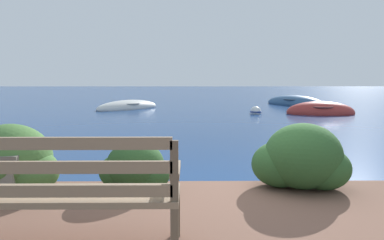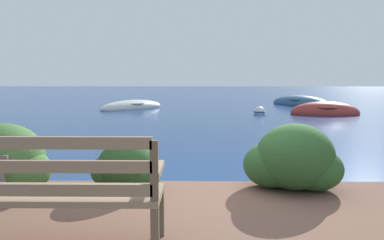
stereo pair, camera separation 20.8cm
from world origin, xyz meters
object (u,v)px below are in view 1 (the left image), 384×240
at_px(rowboat_nearest, 320,112).
at_px(rowboat_far, 295,104).
at_px(mooring_buoy, 256,112).
at_px(rowboat_mid, 128,107).
at_px(park_bench, 69,190).

bearing_deg(rowboat_nearest, rowboat_far, -84.84).
distance_m(rowboat_nearest, mooring_buoy, 2.49).
distance_m(rowboat_nearest, rowboat_mid, 8.18).
relative_size(rowboat_nearest, rowboat_far, 0.81).
relative_size(park_bench, rowboat_mid, 0.57).
bearing_deg(mooring_buoy, rowboat_mid, 159.45).
relative_size(rowboat_nearest, mooring_buoy, 5.79).
bearing_deg(rowboat_far, park_bench, 120.52).
bearing_deg(rowboat_mid, mooring_buoy, 115.10).
relative_size(park_bench, mooring_buoy, 3.64).
distance_m(park_bench, rowboat_nearest, 13.13).
relative_size(rowboat_nearest, rowboat_mid, 0.90).
xyz_separation_m(rowboat_mid, mooring_buoy, (5.39, -2.02, 0.02)).
height_order(park_bench, rowboat_nearest, park_bench).
height_order(rowboat_far, mooring_buoy, rowboat_far).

